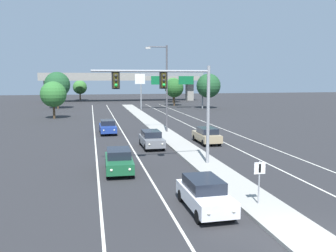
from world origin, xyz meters
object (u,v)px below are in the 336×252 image
object	(u,v)px
street_lamp_median	(165,84)
car_oncoming_blue	(108,127)
car_oncoming_green	(119,160)
tree_far_right_a	(173,86)
tree_far_right_c	(209,86)
car_oncoming_white	(205,194)
tree_far_left_a	(53,94)
car_oncoming_grey	(151,139)
car_receding_tan	(207,135)
median_sign_post	(259,176)
highway_sign_gantry	(172,79)
tree_far_left_c	(57,85)
overhead_signal_mast	(172,93)
tree_far_left_b	(80,87)
tree_far_right_b	(174,88)

from	to	relation	value
street_lamp_median	car_oncoming_blue	size ratio (longest dim) A/B	2.22
car_oncoming_green	tree_far_right_a	world-z (taller)	tree_far_right_a
tree_far_right_a	tree_far_right_c	xyz separation A→B (m)	(3.09, -19.47, 0.58)
car_oncoming_white	tree_far_left_a	size ratio (longest dim) A/B	0.76
car_oncoming_green	car_oncoming_grey	xyz separation A→B (m)	(3.65, 8.25, 0.00)
tree_far_right_a	tree_far_left_a	world-z (taller)	tree_far_right_a
car_receding_tan	tree_far_right_c	bearing A→B (deg)	71.52
car_oncoming_white	car_oncoming_green	world-z (taller)	same
median_sign_post	car_oncoming_blue	distance (m)	26.74
highway_sign_gantry	tree_far_right_a	bearing A→B (deg)	76.58
tree_far_right_a	tree_far_right_c	distance (m)	19.72
street_lamp_median	car_oncoming_blue	distance (m)	8.33
street_lamp_median	tree_far_left_c	distance (m)	40.42
tree_far_left_a	tree_far_right_a	bearing A→B (deg)	50.42
overhead_signal_mast	tree_far_left_b	distance (m)	81.99
highway_sign_gantry	tree_far_left_c	size ratio (longest dim) A/B	1.74
street_lamp_median	tree_far_left_a	size ratio (longest dim) A/B	1.70
car_oncoming_blue	tree_far_right_b	bearing A→B (deg)	66.63
highway_sign_gantry	tree_far_right_c	world-z (taller)	highway_sign_gantry
tree_far_right_c	tree_far_right_b	world-z (taller)	tree_far_right_c
highway_sign_gantry	tree_far_right_b	bearing A→B (deg)	74.56
median_sign_post	overhead_signal_mast	bearing A→B (deg)	105.57
highway_sign_gantry	tree_far_right_b	xyz separation A→B (m)	(2.33, 8.45, -2.11)
tree_far_left_a	tree_far_right_b	bearing A→B (deg)	41.60
car_oncoming_grey	tree_far_right_b	world-z (taller)	tree_far_right_b
car_receding_tan	tree_far_left_c	xyz separation A→B (m)	(-17.86, 45.00, 4.17)
car_oncoming_blue	tree_far_right_a	distance (m)	53.65
overhead_signal_mast	car_oncoming_green	xyz separation A→B (m)	(-3.89, -0.73, -4.56)
overhead_signal_mast	car_oncoming_blue	distance (m)	17.95
tree_far_right_c	tree_far_left_b	xyz separation A→B (m)	(-27.03, 34.08, -1.05)
car_oncoming_blue	car_receding_tan	distance (m)	12.52
car_oncoming_green	car_oncoming_grey	bearing A→B (deg)	66.12
car_receding_tan	tree_far_right_c	distance (m)	41.16
tree_far_left_a	tree_far_left_b	distance (m)	47.11
street_lamp_median	car_oncoming_blue	world-z (taller)	street_lamp_median
street_lamp_median	tree_far_right_b	xyz separation A→B (m)	(10.39, 40.21, -1.74)
car_oncoming_blue	tree_far_left_c	world-z (taller)	tree_far_left_c
overhead_signal_mast	median_sign_post	xyz separation A→B (m)	(2.52, -9.03, -3.80)
car_oncoming_green	tree_far_left_c	bearing A→B (deg)	98.86
car_receding_tan	highway_sign_gantry	bearing A→B (deg)	82.23
car_oncoming_white	tree_far_right_b	distance (m)	66.73
car_oncoming_white	car_receding_tan	xyz separation A→B (m)	(5.82, 17.51, 0.00)
car_oncoming_white	tree_far_left_c	world-z (taller)	tree_far_left_c
tree_far_left_a	tree_far_left_b	xyz separation A→B (m)	(2.85, 47.02, -0.15)
car_oncoming_white	tree_far_right_a	xyz separation A→B (m)	(15.72, 75.84, 3.35)
car_oncoming_white	tree_far_right_c	bearing A→B (deg)	71.55
tree_far_right_c	tree_far_left_a	xyz separation A→B (m)	(-29.88, -12.94, -0.90)
car_oncoming_white	tree_far_left_b	world-z (taller)	tree_far_left_b
car_oncoming_white	car_oncoming_grey	xyz separation A→B (m)	(0.08, 16.45, 0.00)
median_sign_post	street_lamp_median	bearing A→B (deg)	89.35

